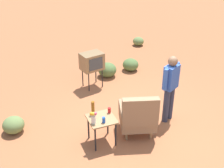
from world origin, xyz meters
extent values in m
plane|color=#A05B38|center=(0.00, 0.00, 0.00)|extent=(60.00, 60.00, 0.00)
cylinder|color=#937047|center=(-0.20, -0.12, 0.11)|extent=(0.05, 0.05, 0.22)
cylinder|color=#937047|center=(0.31, -0.28, 0.11)|extent=(0.05, 0.05, 0.22)
cylinder|color=#937047|center=(-0.03, 0.39, 0.11)|extent=(0.05, 0.05, 0.22)
cylinder|color=#937047|center=(0.47, 0.23, 0.11)|extent=(0.05, 0.05, 0.22)
cube|color=#8C6B4C|center=(0.14, 0.06, 0.32)|extent=(0.96, 0.96, 0.20)
cube|color=#8C6B4C|center=(0.24, 0.36, 0.74)|extent=(0.77, 0.39, 0.64)
cube|color=#8C6B4C|center=(-0.17, 0.15, 0.55)|extent=(0.34, 0.69, 0.26)
cube|color=#8C6B4C|center=(0.44, -0.04, 0.55)|extent=(0.34, 0.69, 0.26)
cylinder|color=black|center=(0.77, -0.14, 0.29)|extent=(0.04, 0.04, 0.58)
cylinder|color=black|center=(1.22, -0.14, 0.29)|extent=(0.04, 0.04, 0.58)
cylinder|color=black|center=(0.77, 0.31, 0.29)|extent=(0.04, 0.04, 0.58)
cylinder|color=black|center=(1.22, 0.31, 0.29)|extent=(0.04, 0.04, 0.58)
cube|color=#937047|center=(0.99, 0.09, 0.60)|extent=(0.56, 0.56, 0.03)
cylinder|color=black|center=(0.55, -2.12, 0.28)|extent=(0.03, 0.03, 0.55)
cylinder|color=black|center=(0.12, -2.21, 0.28)|extent=(0.03, 0.03, 0.55)
cylinder|color=black|center=(0.62, -2.48, 0.28)|extent=(0.03, 0.03, 0.55)
cylinder|color=black|center=(0.19, -2.56, 0.28)|extent=(0.03, 0.03, 0.55)
cube|color=olive|center=(0.37, -2.34, 0.79)|extent=(0.67, 0.55, 0.48)
cube|color=#383D3F|center=(0.32, -2.12, 0.79)|extent=(0.41, 0.09, 0.34)
cylinder|color=#2D3347|center=(-0.84, -0.15, 0.43)|extent=(0.14, 0.14, 0.86)
cylinder|color=#2D3347|center=(-0.66, -0.06, 0.43)|extent=(0.14, 0.14, 0.86)
cube|color=#3356A8|center=(-0.75, -0.11, 1.14)|extent=(0.42, 0.36, 0.56)
cylinder|color=#3356A8|center=(-0.97, -0.21, 1.17)|extent=(0.09, 0.09, 0.50)
cylinder|color=#3356A8|center=(-0.54, 0.00, 1.17)|extent=(0.09, 0.09, 0.50)
sphere|color=brown|center=(-0.75, -0.11, 1.53)|extent=(0.22, 0.22, 0.22)
cylinder|color=red|center=(0.77, -0.04, 0.67)|extent=(0.07, 0.07, 0.12)
cylinder|color=brown|center=(1.10, -0.13, 0.76)|extent=(0.07, 0.07, 0.30)
cylinder|color=blue|center=(1.00, 0.24, 0.67)|extent=(0.07, 0.07, 0.12)
cylinder|color=silver|center=(1.20, 0.19, 0.70)|extent=(0.09, 0.09, 0.18)
sphere|color=yellow|center=(1.20, 0.19, 0.84)|extent=(0.07, 0.07, 0.07)
sphere|color=#E04C66|center=(1.16, 0.20, 0.84)|extent=(0.07, 0.07, 0.07)
sphere|color=orange|center=(1.24, 0.17, 0.84)|extent=(0.07, 0.07, 0.07)
ellipsoid|color=olive|center=(2.71, -0.99, 0.19)|extent=(0.49, 0.49, 0.37)
ellipsoid|color=#516B38|center=(-0.27, -2.78, 0.22)|extent=(0.56, 0.56, 0.43)
ellipsoid|color=#516B38|center=(-1.11, -2.90, 0.19)|extent=(0.50, 0.50, 0.39)
ellipsoid|color=olive|center=(-2.34, -4.80, 0.16)|extent=(0.42, 0.42, 0.32)
camera|label=1|loc=(2.71, 4.85, 4.16)|focal=47.58mm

